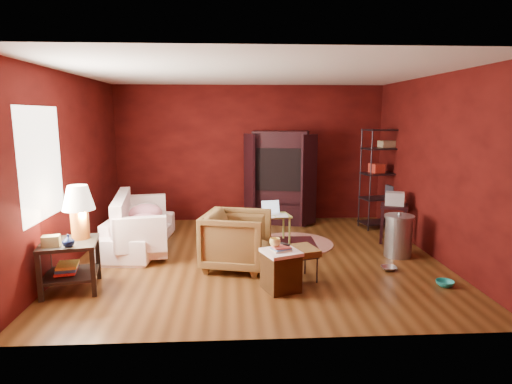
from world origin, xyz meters
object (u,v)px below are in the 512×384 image
sofa (139,225)px  armchair (237,237)px  laptop_desk (272,218)px  side_table (74,228)px  wire_shelving (387,174)px  hamper (281,269)px  tv_armoire (280,176)px

sofa → armchair: bearing=-118.0°
laptop_desk → sofa: bearing=172.5°
side_table → wire_shelving: (5.00, 2.76, 0.27)m
sofa → wire_shelving: 4.75m
sofa → laptop_desk: size_ratio=2.74×
sofa → wire_shelving: bearing=-71.7°
armchair → hamper: 1.03m
sofa → side_table: (-0.44, -1.65, 0.41)m
sofa → laptop_desk: bearing=-81.7°
hamper → laptop_desk: laptop_desk is taller
sofa → armchair: armchair is taller
tv_armoire → wire_shelving: (2.03, -0.46, 0.08)m
wire_shelving → laptop_desk: bearing=-169.7°
hamper → laptop_desk: bearing=87.7°
laptop_desk → armchair: bearing=-129.3°
hamper → laptop_desk: 2.04m
armchair → tv_armoire: 2.81m
armchair → hamper: armchair is taller
laptop_desk → tv_armoire: size_ratio=0.39×
sofa → hamper: (2.16, -1.88, -0.12)m
tv_armoire → wire_shelving: 2.09m
armchair → sofa: bearing=71.4°
laptop_desk → tv_armoire: 1.54m
side_table → laptop_desk: side_table is taller
laptop_desk → tv_armoire: tv_armoire is taller
tv_armoire → laptop_desk: bearing=-88.1°
sofa → side_table: size_ratio=1.50×
armchair → laptop_desk: size_ratio=1.26×
hamper → tv_armoire: 3.54m
armchair → tv_armoire: (0.92, 2.60, 0.52)m
sofa → hamper: sofa is taller
side_table → laptop_desk: 3.25m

